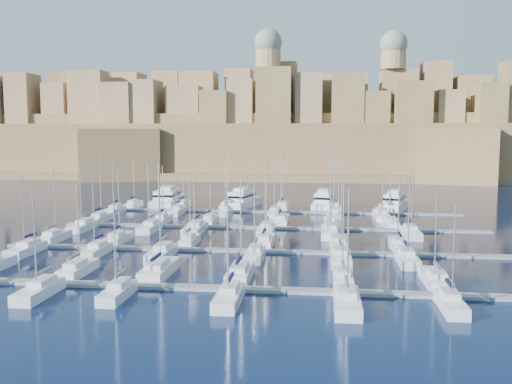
# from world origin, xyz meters

# --- Properties ---
(ground) EXTENTS (600.00, 600.00, 0.00)m
(ground) POSITION_xyz_m (0.00, 0.00, 0.00)
(ground) COLOR black
(ground) RESTS_ON ground
(pontoon_near) EXTENTS (84.00, 2.00, 0.40)m
(pontoon_near) POSITION_xyz_m (0.00, -34.00, 0.20)
(pontoon_near) COLOR slate
(pontoon_near) RESTS_ON ground
(pontoon_mid_near) EXTENTS (84.00, 2.00, 0.40)m
(pontoon_mid_near) POSITION_xyz_m (0.00, -12.00, 0.20)
(pontoon_mid_near) COLOR slate
(pontoon_mid_near) RESTS_ON ground
(pontoon_mid_far) EXTENTS (84.00, 2.00, 0.40)m
(pontoon_mid_far) POSITION_xyz_m (0.00, 10.00, 0.20)
(pontoon_mid_far) COLOR slate
(pontoon_mid_far) RESTS_ON ground
(pontoon_far) EXTENTS (84.00, 2.00, 0.40)m
(pontoon_far) POSITION_xyz_m (0.00, 32.00, 0.20)
(pontoon_far) COLOR slate
(pontoon_far) RESTS_ON ground
(sailboat_1) EXTENTS (2.61, 8.71, 12.39)m
(sailboat_1) POSITION_xyz_m (-22.67, -28.76, 0.73)
(sailboat_1) COLOR silver
(sailboat_1) RESTS_ON ground
(sailboat_2) EXTENTS (3.12, 10.39, 15.40)m
(sailboat_2) POSITION_xyz_m (-11.64, -27.93, 0.77)
(sailboat_2) COLOR silver
(sailboat_2) RESTS_ON ground
(sailboat_3) EXTENTS (2.85, 9.51, 13.81)m
(sailboat_3) POSITION_xyz_m (-0.61, -28.36, 0.75)
(sailboat_3) COLOR silver
(sailboat_3) RESTS_ON ground
(sailboat_4) EXTENTS (2.43, 8.11, 13.25)m
(sailboat_4) POSITION_xyz_m (12.65, -29.05, 0.73)
(sailboat_4) COLOR silver
(sailboat_4) RESTS_ON ground
(sailboat_5) EXTENTS (2.73, 9.09, 12.02)m
(sailboat_5) POSITION_xyz_m (24.18, -28.57, 0.73)
(sailboat_5) COLOR silver
(sailboat_5) RESTS_ON ground
(sailboat_7) EXTENTS (2.60, 8.68, 13.21)m
(sailboat_7) POSITION_xyz_m (-22.76, -39.23, 0.73)
(sailboat_7) COLOR silver
(sailboat_7) RESTS_ON ground
(sailboat_8) EXTENTS (2.32, 7.74, 12.51)m
(sailboat_8) POSITION_xyz_m (-13.42, -38.77, 0.72)
(sailboat_8) COLOR silver
(sailboat_8) RESTS_ON ground
(sailboat_9) EXTENTS (2.61, 8.71, 12.47)m
(sailboat_9) POSITION_xyz_m (-0.32, -39.24, 0.73)
(sailboat_9) COLOR silver
(sailboat_9) RESTS_ON ground
(sailboat_10) EXTENTS (2.84, 9.46, 13.59)m
(sailboat_10) POSITION_xyz_m (12.74, -39.61, 0.74)
(sailboat_10) COLOR silver
(sailboat_10) RESTS_ON ground
(sailboat_11) EXTENTS (2.33, 7.78, 11.75)m
(sailboat_11) POSITION_xyz_m (23.88, -38.79, 0.71)
(sailboat_11) COLOR silver
(sailboat_11) RESTS_ON ground
(sailboat_12) EXTENTS (2.59, 8.63, 13.19)m
(sailboat_12) POSITION_xyz_m (-36.71, -6.79, 0.73)
(sailboat_12) COLOR silver
(sailboat_12) RESTS_ON ground
(sailboat_13) EXTENTS (2.59, 8.63, 13.12)m
(sailboat_13) POSITION_xyz_m (-25.03, -6.80, 0.73)
(sailboat_13) COLOR silver
(sailboat_13) RESTS_ON ground
(sailboat_14) EXTENTS (2.24, 7.48, 13.07)m
(sailboat_14) POSITION_xyz_m (-12.34, -7.36, 0.73)
(sailboat_14) COLOR silver
(sailboat_14) RESTS_ON ground
(sailboat_15) EXTENTS (2.71, 9.02, 14.34)m
(sailboat_15) POSITION_xyz_m (0.46, -6.60, 0.75)
(sailboat_15) COLOR silver
(sailboat_15) RESTS_ON ground
(sailboat_16) EXTENTS (2.91, 9.72, 14.46)m
(sailboat_16) POSITION_xyz_m (12.71, -6.26, 0.75)
(sailboat_16) COLOR silver
(sailboat_16) RESTS_ON ground
(sailboat_17) EXTENTS (2.45, 8.16, 12.75)m
(sailboat_17) POSITION_xyz_m (22.43, -7.03, 0.73)
(sailboat_17) COLOR silver
(sailboat_17) RESTS_ON ground
(sailboat_18) EXTENTS (2.72, 9.07, 12.98)m
(sailboat_18) POSITION_xyz_m (-36.16, -17.42, 0.73)
(sailboat_18) COLOR silver
(sailboat_18) RESTS_ON ground
(sailboat_19) EXTENTS (2.50, 8.33, 13.34)m
(sailboat_19) POSITION_xyz_m (-24.91, -17.06, 0.73)
(sailboat_19) COLOR silver
(sailboat_19) RESTS_ON ground
(sailboat_20) EXTENTS (2.81, 9.36, 13.57)m
(sailboat_20) POSITION_xyz_m (-14.26, -17.57, 0.74)
(sailboat_20) COLOR silver
(sailboat_20) RESTS_ON ground
(sailboat_21) EXTENTS (2.52, 8.40, 12.60)m
(sailboat_21) POSITION_xyz_m (-0.00, -17.09, 0.73)
(sailboat_21) COLOR silver
(sailboat_21) RESTS_ON ground
(sailboat_22) EXTENTS (2.91, 9.71, 15.62)m
(sailboat_22) POSITION_xyz_m (12.76, -17.74, 0.76)
(sailboat_22) COLOR silver
(sailboat_22) RESTS_ON ground
(sailboat_23) EXTENTS (2.67, 8.91, 13.22)m
(sailboat_23) POSITION_xyz_m (22.33, -17.34, 0.74)
(sailboat_23) COLOR silver
(sailboat_23) RESTS_ON ground
(sailboat_24) EXTENTS (2.61, 8.70, 14.49)m
(sailboat_24) POSITION_xyz_m (-37.15, 15.24, 0.75)
(sailboat_24) COLOR silver
(sailboat_24) RESTS_ON ground
(sailboat_25) EXTENTS (2.36, 7.88, 12.31)m
(sailboat_25) POSITION_xyz_m (-23.33, 14.84, 0.72)
(sailboat_25) COLOR silver
(sailboat_25) RESTS_ON ground
(sailboat_26) EXTENTS (2.44, 8.13, 13.67)m
(sailboat_26) POSITION_xyz_m (-13.26, 14.96, 0.74)
(sailboat_26) COLOR silver
(sailboat_26) RESTS_ON ground
(sailboat_27) EXTENTS (3.19, 10.63, 15.36)m
(sailboat_27) POSITION_xyz_m (1.42, 16.19, 0.77)
(sailboat_27) COLOR silver
(sailboat_27) RESTS_ON ground
(sailboat_28) EXTENTS (2.55, 8.49, 12.50)m
(sailboat_28) POSITION_xyz_m (11.67, 15.13, 0.73)
(sailboat_28) COLOR silver
(sailboat_28) RESTS_ON ground
(sailboat_29) EXTENTS (2.85, 9.49, 14.49)m
(sailboat_29) POSITION_xyz_m (23.65, 15.63, 0.75)
(sailboat_29) COLOR silver
(sailboat_29) RESTS_ON ground
(sailboat_30) EXTENTS (2.82, 9.40, 14.62)m
(sailboat_30) POSITION_xyz_m (-36.35, 4.42, 0.75)
(sailboat_30) COLOR silver
(sailboat_30) RESTS_ON ground
(sailboat_31) EXTENTS (2.74, 9.14, 13.50)m
(sailboat_31) POSITION_xyz_m (-22.94, 4.54, 0.74)
(sailboat_31) COLOR silver
(sailboat_31) RESTS_ON ground
(sailboat_32) EXTENTS (3.09, 10.29, 15.34)m
(sailboat_32) POSITION_xyz_m (-13.93, 3.98, 0.77)
(sailboat_32) COLOR silver
(sailboat_32) RESTS_ON ground
(sailboat_33) EXTENTS (2.92, 9.74, 14.03)m
(sailboat_33) POSITION_xyz_m (-0.34, 4.25, 0.75)
(sailboat_33) COLOR silver
(sailboat_33) RESTS_ON ground
(sailboat_34) EXTENTS (3.26, 10.86, 16.81)m
(sailboat_34) POSITION_xyz_m (11.47, 3.70, 0.78)
(sailboat_34) COLOR silver
(sailboat_34) RESTS_ON ground
(sailboat_35) EXTENTS (2.79, 9.30, 13.78)m
(sailboat_35) POSITION_xyz_m (26.17, 4.47, 0.74)
(sailboat_35) COLOR silver
(sailboat_35) RESTS_ON ground
(sailboat_36) EXTENTS (2.43, 8.10, 12.21)m
(sailboat_36) POSITION_xyz_m (-37.13, 36.94, 0.72)
(sailboat_36) COLOR silver
(sailboat_36) RESTS_ON ground
(sailboat_37) EXTENTS (2.68, 8.92, 12.70)m
(sailboat_37) POSITION_xyz_m (-24.55, 37.35, 0.73)
(sailboat_37) COLOR silver
(sailboat_37) RESTS_ON ground
(sailboat_38) EXTENTS (2.74, 9.14, 15.15)m
(sailboat_38) POSITION_xyz_m (-13.31, 37.46, 0.75)
(sailboat_38) COLOR silver
(sailboat_38) RESTS_ON ground
(sailboat_39) EXTENTS (2.79, 9.29, 12.38)m
(sailboat_39) POSITION_xyz_m (0.31, 37.53, 0.73)
(sailboat_39) COLOR silver
(sailboat_39) RESTS_ON ground
(sailboat_40) EXTENTS (2.90, 9.67, 13.92)m
(sailboat_40) POSITION_xyz_m (12.94, 37.72, 0.75)
(sailboat_40) COLOR silver
(sailboat_40) RESTS_ON ground
(sailboat_41) EXTENTS (2.51, 8.37, 13.54)m
(sailboat_41) POSITION_xyz_m (24.99, 37.08, 0.73)
(sailboat_41) COLOR silver
(sailboat_41) RESTS_ON ground
(sailboat_42) EXTENTS (2.69, 8.96, 12.83)m
(sailboat_42) POSITION_xyz_m (-38.29, 26.63, 0.73)
(sailboat_42) COLOR silver
(sailboat_42) RESTS_ON ground
(sailboat_43) EXTENTS (2.49, 8.31, 12.70)m
(sailboat_43) POSITION_xyz_m (-23.40, 26.95, 0.73)
(sailboat_43) COLOR silver
(sailboat_43) RESTS_ON ground
(sailboat_44) EXTENTS (2.31, 7.70, 11.63)m
(sailboat_44) POSITION_xyz_m (-11.96, 27.25, 0.71)
(sailboat_44) COLOR silver
(sailboat_44) RESTS_ON ground
(sailboat_45) EXTENTS (2.60, 8.66, 12.87)m
(sailboat_45) POSITION_xyz_m (-0.71, 26.78, 0.73)
(sailboat_45) COLOR silver
(sailboat_45) RESTS_ON ground
(sailboat_46) EXTENTS (2.87, 9.56, 14.10)m
(sailboat_46) POSITION_xyz_m (12.55, 26.34, 0.75)
(sailboat_46) COLOR silver
(sailboat_46) RESTS_ON ground
(sailboat_47) EXTENTS (3.27, 10.89, 14.58)m
(sailboat_47) POSITION_xyz_m (23.02, 25.68, 0.77)
(sailboat_47) COLOR silver
(sailboat_47) RESTS_ON ground
(motor_yacht_a) EXTENTS (6.72, 19.62, 5.25)m
(motor_yacht_a) POSITION_xyz_m (-29.92, 42.80, 1.73)
(motor_yacht_a) COLOR silver
(motor_yacht_a) RESTS_ON ground
(motor_yacht_b) EXTENTS (8.60, 17.26, 5.25)m
(motor_yacht_b) POSITION_xyz_m (-10.10, 41.47, 1.73)
(motor_yacht_b) COLOR silver
(motor_yacht_b) RESTS_ON ground
(motor_yacht_c) EXTENTS (6.26, 15.53, 5.25)m
(motor_yacht_c) POSITION_xyz_m (10.42, 40.76, 1.73)
(motor_yacht_c) COLOR silver
(motor_yacht_c) RESTS_ON ground
(motor_yacht_d) EXTENTS (8.93, 15.98, 5.25)m
(motor_yacht_d) POSITION_xyz_m (27.74, 40.87, 1.73)
(motor_yacht_d) COLOR silver
(motor_yacht_d) RESTS_ON ground
(fortified_city) EXTENTS (460.00, 108.95, 59.52)m
(fortified_city) POSITION_xyz_m (-0.19, 155.26, 14.74)
(fortified_city) COLOR brown
(fortified_city) RESTS_ON ground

